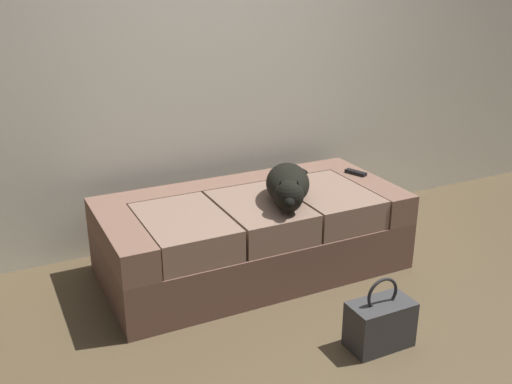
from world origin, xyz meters
TOP-DOWN VIEW (x-y plane):
  - ground_plane at (0.00, 0.00)m, footprint 10.00×10.00m
  - back_wall at (0.00, 1.76)m, footprint 6.40×0.10m
  - couch at (0.00, 1.09)m, footprint 1.81×0.87m
  - dog_dark at (0.15, 0.94)m, footprint 0.43×0.57m
  - tv_remote at (0.80, 1.17)m, footprint 0.09×0.16m
  - handbag at (0.21, 0.10)m, footprint 0.32×0.18m

SIDE VIEW (x-z plane):
  - ground_plane at x=0.00m, z-range 0.00..0.00m
  - handbag at x=0.21m, z-range -0.06..0.31m
  - couch at x=0.00m, z-range 0.00..0.48m
  - tv_remote at x=0.80m, z-range 0.48..0.50m
  - dog_dark at x=0.15m, z-range 0.48..0.69m
  - back_wall at x=0.00m, z-range 0.00..2.80m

